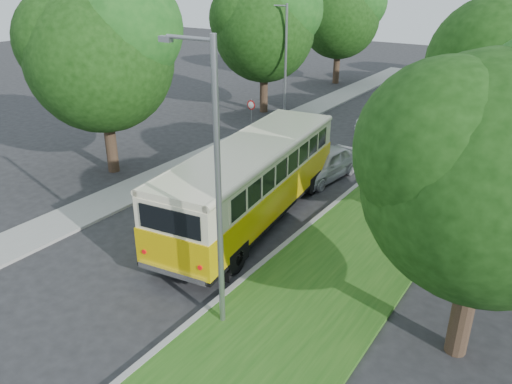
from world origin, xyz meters
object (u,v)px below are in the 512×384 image
Objects in this scene: car_silver at (324,164)px; car_blue at (395,120)px; car_grey at (427,106)px; vintage_bus at (252,183)px; lamppost_far at (284,61)px; car_white at (385,118)px; lamppost_near at (215,182)px.

car_silver reaches higher than car_blue.
car_silver is at bearing -79.54° from car_grey.
car_blue is at bearing 81.02° from vintage_bus.
lamppost_far is 14.29m from vintage_bus.
car_white reaches higher than car_blue.
car_grey is at bearing 79.50° from vintage_bus.
vintage_bus is at bearing -86.92° from car_silver.
car_silver reaches higher than car_white.
car_white is 0.94× the size of car_blue.
car_white is at bearing 83.46° from vintage_bus.
car_silver is at bearing -47.36° from lamppost_far.
car_silver is 9.74m from car_white.
lamppost_near is 1.79× the size of car_silver.
lamppost_near reaches higher than car_grey.
car_silver is (6.47, -7.03, -3.35)m from lamppost_far.
car_blue is at bearing 96.22° from lamppost_near.
lamppost_near reaches higher than vintage_bus.
lamppost_near reaches higher than car_white.
lamppost_far is 1.61× the size of car_blue.
lamppost_far is at bearing 139.52° from car_silver.
car_silver is at bearing -74.71° from car_white.
lamppost_near is 26.08m from car_grey.
lamppost_near is at bearing -71.14° from car_silver.
vintage_bus reaches higher than car_blue.
car_silver is (-2.43, 11.47, -3.61)m from lamppost_near.
car_grey is (-1.62, 25.77, -3.69)m from lamppost_near.
car_grey is at bearing 85.88° from car_white.
car_blue is at bearing 96.12° from car_silver.
lamppost_far is at bearing 115.71° from lamppost_near.
lamppost_near is 1.07× the size of lamppost_far.
car_silver is 0.96× the size of car_blue.
car_white is at bearing 160.12° from car_blue.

